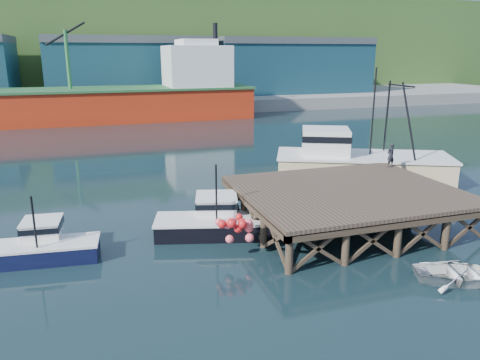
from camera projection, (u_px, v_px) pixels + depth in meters
name	position (u px, v px, depth m)	size (l,w,h in m)	color
ground	(257.00, 235.00, 25.36)	(300.00, 300.00, 0.00)	black
wharf	(350.00, 193.00, 26.34)	(12.00, 10.00, 2.62)	brown
far_quay	(130.00, 99.00, 89.19)	(160.00, 40.00, 2.00)	gray
warehouse_mid	(131.00, 70.00, 83.16)	(28.00, 16.00, 9.00)	#17404C
warehouse_right	(286.00, 68.00, 92.22)	(30.00, 16.00, 9.00)	#17404C
cargo_ship	(83.00, 98.00, 65.88)	(55.50, 10.00, 13.75)	red
hillside	(115.00, 46.00, 114.02)	(220.00, 50.00, 22.00)	#2D511E
boat_navy	(41.00, 245.00, 22.35)	(5.58, 3.21, 3.38)	#0E1233
boat_black	(217.00, 220.00, 25.49)	(7.04, 5.83, 4.10)	black
trawler	(360.00, 161.00, 34.97)	(13.49, 9.52, 8.55)	beige
dinghy	(460.00, 273.00, 20.16)	(2.75, 3.85, 0.80)	white
dockworker	(391.00, 155.00, 31.26)	(0.60, 0.40, 1.65)	black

